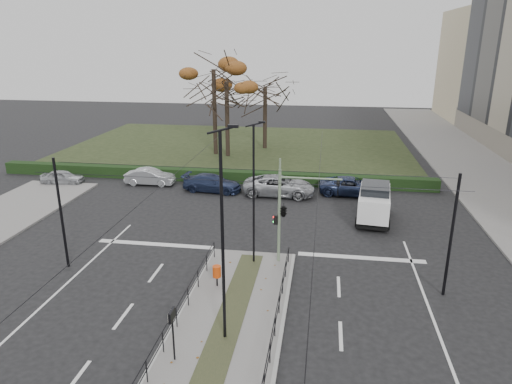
% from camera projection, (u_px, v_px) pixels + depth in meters
% --- Properties ---
extents(ground, '(140.00, 140.00, 0.00)m').
position_uv_depth(ground, '(237.00, 300.00, 21.20)').
color(ground, black).
rests_on(ground, ground).
extents(median_island, '(4.40, 15.00, 0.14)m').
position_uv_depth(median_island, '(226.00, 331.00, 18.83)').
color(median_island, slate).
rests_on(median_island, ground).
extents(sidewalk_east, '(8.00, 90.00, 0.14)m').
position_uv_depth(sidewalk_east, '(490.00, 181.00, 39.29)').
color(sidewalk_east, slate).
rests_on(sidewalk_east, ground).
extents(park, '(38.00, 26.00, 0.10)m').
position_uv_depth(park, '(238.00, 147.00, 52.10)').
color(park, black).
rests_on(park, ground).
extents(hedge, '(38.00, 1.00, 1.00)m').
position_uv_depth(hedge, '(210.00, 175.00, 39.38)').
color(hedge, black).
rests_on(hedge, ground).
extents(median_railing, '(4.14, 13.24, 0.92)m').
position_uv_depth(median_railing, '(225.00, 314.00, 18.46)').
color(median_railing, black).
rests_on(median_railing, median_island).
extents(catenary, '(20.00, 34.00, 6.00)m').
position_uv_depth(catenary, '(243.00, 219.00, 21.66)').
color(catenary, black).
rests_on(catenary, ground).
extents(traffic_light, '(3.48, 2.00, 5.12)m').
position_uv_depth(traffic_light, '(285.00, 209.00, 23.83)').
color(traffic_light, gray).
rests_on(traffic_light, median_island).
extents(litter_bin, '(0.41, 0.41, 1.05)m').
position_uv_depth(litter_bin, '(217.00, 272.00, 21.99)').
color(litter_bin, black).
rests_on(litter_bin, median_island).
extents(info_panel, '(0.12, 0.55, 2.11)m').
position_uv_depth(info_panel, '(172.00, 321.00, 16.55)').
color(info_panel, black).
rests_on(info_panel, median_island).
extents(streetlamp_median_near, '(0.72, 0.15, 8.60)m').
position_uv_depth(streetlamp_median_near, '(223.00, 237.00, 17.00)').
color(streetlamp_median_near, black).
rests_on(streetlamp_median_near, median_island).
extents(streetlamp_median_far, '(0.64, 0.13, 7.63)m').
position_uv_depth(streetlamp_median_far, '(254.00, 194.00, 23.47)').
color(streetlamp_median_far, black).
rests_on(streetlamp_median_far, median_island).
extents(parked_car_first, '(3.67, 1.78, 1.21)m').
position_uv_depth(parked_car_first, '(63.00, 177.00, 38.49)').
color(parked_car_first, '#A7AAAF').
rests_on(parked_car_first, ground).
extents(parked_car_second, '(4.17, 1.53, 1.36)m').
position_uv_depth(parked_car_second, '(150.00, 177.00, 38.35)').
color(parked_car_second, '#A7AAAF').
rests_on(parked_car_second, ground).
extents(parked_car_third, '(4.89, 2.37, 1.37)m').
position_uv_depth(parked_car_third, '(212.00, 183.00, 36.62)').
color(parked_car_third, '#1F2A4A').
rests_on(parked_car_third, ground).
extents(parked_car_fourth, '(5.65, 2.73, 1.55)m').
position_uv_depth(parked_car_fourth, '(279.00, 186.00, 35.63)').
color(parked_car_fourth, '#A7AAAF').
rests_on(parked_car_fourth, ground).
extents(white_van, '(2.58, 4.93, 2.50)m').
position_uv_depth(white_van, '(374.00, 202.00, 30.46)').
color(white_van, white).
rests_on(white_van, ground).
extents(rust_tree, '(7.94, 7.94, 11.51)m').
position_uv_depth(rust_tree, '(213.00, 69.00, 46.16)').
color(rust_tree, black).
rests_on(rust_tree, park).
extents(bare_tree_center, '(7.15, 7.15, 8.80)m').
position_uv_depth(bare_tree_center, '(265.00, 93.00, 49.67)').
color(bare_tree_center, black).
rests_on(bare_tree_center, park).
extents(bare_tree_near, '(5.82, 5.82, 10.13)m').
position_uv_depth(bare_tree_near, '(227.00, 87.00, 45.85)').
color(bare_tree_near, black).
rests_on(bare_tree_near, park).
extents(parked_car_fifth, '(5.16, 2.62, 1.40)m').
position_uv_depth(parked_car_fifth, '(352.00, 186.00, 35.75)').
color(parked_car_fifth, '#1F2A4A').
rests_on(parked_car_fifth, ground).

